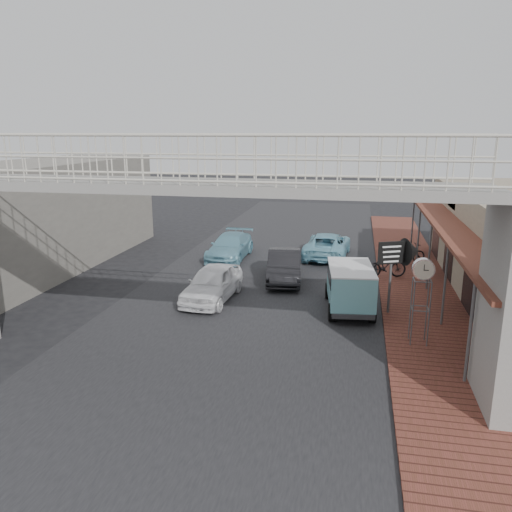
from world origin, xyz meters
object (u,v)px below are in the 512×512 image
at_px(motorcycle_far, 386,265).
at_px(dark_sedan, 284,266).
at_px(angkot_van, 350,282).
at_px(angkot_curb, 327,245).
at_px(arrow_sign, 409,253).
at_px(street_clock, 423,273).
at_px(angkot_far, 230,247).
at_px(white_hatchback, 212,283).
at_px(motorcycle_near, 407,254).

bearing_deg(motorcycle_far, dark_sedan, 85.49).
bearing_deg(angkot_van, angkot_curb, 93.12).
distance_m(dark_sedan, angkot_curb, 4.89).
bearing_deg(arrow_sign, angkot_curb, 88.00).
distance_m(angkot_curb, street_clock, 11.29).
bearing_deg(angkot_van, dark_sedan, 125.43).
distance_m(angkot_curb, motorcycle_far, 4.56).
bearing_deg(angkot_far, arrow_sign, -37.77).
xyz_separation_m(dark_sedan, street_clock, (5.04, -5.99, 1.65)).
relative_size(white_hatchback, motorcycle_near, 2.16).
distance_m(white_hatchback, street_clock, 8.11).
xyz_separation_m(street_clock, arrow_sign, (-0.14, 2.79, -0.04)).
bearing_deg(street_clock, motorcycle_far, 93.82).
relative_size(angkot_far, motorcycle_far, 2.34).
distance_m(angkot_van, motorcycle_near, 7.52).
xyz_separation_m(dark_sedan, arrow_sign, (4.90, -3.20, 1.61)).
relative_size(angkot_curb, angkot_far, 1.06).
relative_size(motorcycle_far, street_clock, 0.69).
distance_m(angkot_van, arrow_sign, 2.33).
bearing_deg(white_hatchback, arrow_sign, 2.64).
xyz_separation_m(motorcycle_far, street_clock, (0.65, -7.01, 1.66)).
distance_m(motorcycle_far, arrow_sign, 4.55).
distance_m(angkot_far, angkot_van, 9.04).
bearing_deg(angkot_van, arrow_sign, -5.06).
bearing_deg(angkot_far, dark_sedan, -44.33).
bearing_deg(arrow_sign, motorcycle_far, 71.97).
relative_size(angkot_curb, street_clock, 1.73).
height_order(dark_sedan, motorcycle_near, dark_sedan).
height_order(street_clock, arrow_sign, arrow_sign).
bearing_deg(angkot_far, motorcycle_far, -15.90).
height_order(dark_sedan, angkot_far, dark_sedan).
xyz_separation_m(angkot_van, street_clock, (2.15, -2.74, 1.24)).
distance_m(angkot_van, street_clock, 3.70).
bearing_deg(motorcycle_far, street_clock, 167.74).
relative_size(dark_sedan, angkot_curb, 0.88).
bearing_deg(angkot_curb, motorcycle_far, 130.70).
distance_m(street_clock, arrow_sign, 2.79).
relative_size(white_hatchback, angkot_van, 1.09).
relative_size(angkot_far, street_clock, 1.62).
bearing_deg(street_clock, motorcycle_near, 85.61).
bearing_deg(angkot_van, white_hatchback, 172.24).
bearing_deg(motorcycle_far, arrow_sign, 169.32).
bearing_deg(angkot_curb, dark_sedan, 73.84).
relative_size(angkot_far, angkot_van, 1.20).
distance_m(dark_sedan, motorcycle_far, 4.51).
bearing_deg(motorcycle_near, street_clock, 155.33).
xyz_separation_m(white_hatchback, motorcycle_far, (6.75, 4.14, -0.02)).
height_order(angkot_far, arrow_sign, arrow_sign).
distance_m(white_hatchback, motorcycle_far, 7.92).
height_order(angkot_curb, arrow_sign, arrow_sign).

